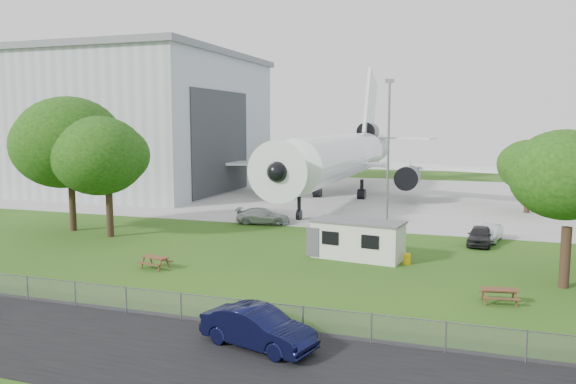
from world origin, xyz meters
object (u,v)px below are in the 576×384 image
(hangar, at_px, (97,122))
(picnic_west, at_px, (155,268))
(site_cabin, at_px, (358,239))
(car_centre_sedan, at_px, (258,328))
(picnic_east, at_px, (499,303))
(airliner, at_px, (341,155))

(hangar, distance_m, picnic_west, 50.76)
(site_cabin, height_order, car_centre_sedan, site_cabin)
(site_cabin, bearing_deg, hangar, 145.17)
(hangar, relative_size, picnic_west, 23.89)
(hangar, height_order, site_cabin, hangar)
(picnic_east, height_order, car_centre_sedan, car_centre_sedan)
(airliner, xyz_separation_m, picnic_east, (17.28, -37.97, -5.27))
(site_cabin, relative_size, picnic_east, 3.84)
(picnic_east, bearing_deg, hangar, 135.30)
(airliner, xyz_separation_m, car_centre_sedan, (7.64, -47.24, -4.45))
(site_cabin, relative_size, car_centre_sedan, 1.38)
(hangar, relative_size, site_cabin, 6.22)
(site_cabin, height_order, picnic_east, site_cabin)
(picnic_west, height_order, picnic_east, same)
(hangar, relative_size, picnic_east, 23.89)
(site_cabin, bearing_deg, car_centre_sedan, -92.76)
(hangar, xyz_separation_m, picnic_east, (53.25, -38.11, -9.41))
(hangar, bearing_deg, picnic_east, -35.60)
(picnic_east, xyz_separation_m, car_centre_sedan, (-9.63, -9.27, 0.82))
(hangar, bearing_deg, car_centre_sedan, -47.37)
(picnic_west, bearing_deg, hangar, 144.10)
(picnic_east, bearing_deg, car_centre_sedan, -145.21)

